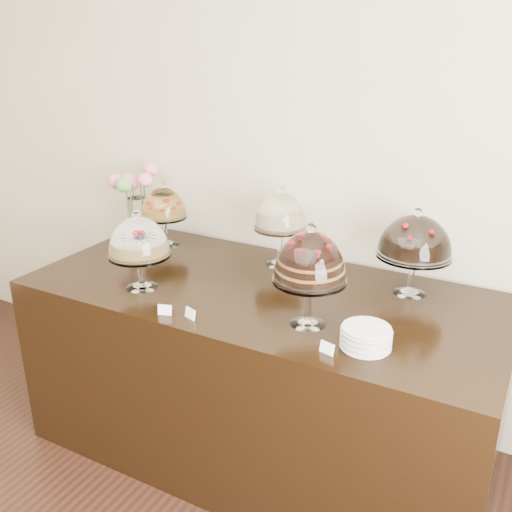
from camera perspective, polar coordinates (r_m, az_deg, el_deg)
The scene contains 12 objects.
wall_back at distance 3.06m, azimuth 1.04°, elevation 11.85°, with size 5.00×0.04×3.00m, color beige.
display_counter at distance 2.86m, azimuth 0.49°, elevation -11.50°, with size 2.20×1.00×0.90m, color black.
cake_stand_sugar_sponge at distance 2.63m, azimuth -11.66°, elevation 1.52°, with size 0.29×0.29×0.37m.
cake_stand_choco_layer at distance 2.23m, azimuth 5.43°, elevation -0.49°, with size 0.30×0.30×0.43m.
cake_stand_cheesecake at distance 2.84m, azimuth 2.47°, elevation 4.15°, with size 0.27×0.27×0.41m.
cake_stand_dark_choco at distance 2.60m, azimuth 15.64°, elevation 1.60°, with size 0.34×0.34×0.40m.
cake_stand_fruit_tart at distance 3.17m, azimuth -9.25°, elevation 4.96°, with size 0.26×0.26×0.36m.
flower_vase at distance 3.36m, azimuth -12.05°, elevation 5.88°, with size 0.26×0.32×0.42m.
plate_stack at distance 2.19m, azimuth 10.94°, elevation -8.00°, with size 0.19×0.19×0.08m.
price_card_left at distance 2.43m, azimuth -9.11°, elevation -5.35°, with size 0.06×0.01×0.04m, color white.
price_card_right at distance 2.14m, azimuth 7.11°, elevation -9.12°, with size 0.06×0.01×0.04m, color white.
price_card_extra at distance 2.39m, azimuth -6.60°, elevation -5.74°, with size 0.06×0.01×0.04m, color white.
Camera 1 is at (1.39, 0.32, 2.00)m, focal length 40.00 mm.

